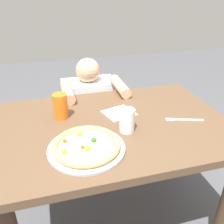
{
  "coord_description": "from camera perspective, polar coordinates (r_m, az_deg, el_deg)",
  "views": [
    {
      "loc": [
        -0.31,
        -1.06,
        1.4
      ],
      "look_at": [
        0.01,
        0.07,
        0.78
      ],
      "focal_mm": 38.81,
      "sensor_mm": 36.0,
      "label": 1
    }
  ],
  "objects": [
    {
      "name": "drink_cup_colored",
      "position": [
        1.33,
        -12.02,
        1.34
      ],
      "size": [
        0.08,
        0.08,
        0.14
      ],
      "color": "orange",
      "rests_on": "dining_table"
    },
    {
      "name": "diner_seated",
      "position": [
        1.98,
        -5.1,
        -2.15
      ],
      "size": [
        0.42,
        0.53,
        0.93
      ],
      "color": "#333847",
      "rests_on": "ground"
    },
    {
      "name": "ground_plane",
      "position": [
        1.78,
        0.43,
        -23.78
      ],
      "size": [
        8.0,
        8.0,
        0.0
      ],
      "primitive_type": "plane",
      "color": "#4C4C51"
    },
    {
      "name": "paper_napkin",
      "position": [
        1.38,
        1.65,
        -0.2
      ],
      "size": [
        0.19,
        0.18,
        0.0
      ],
      "primitive_type": "cube",
      "rotation": [
        0.0,
        0.0,
        0.29
      ],
      "color": "white",
      "rests_on": "dining_table"
    },
    {
      "name": "fork",
      "position": [
        1.36,
        16.28,
        -1.74
      ],
      "size": [
        0.2,
        0.08,
        0.0
      ],
      "color": "silver",
      "rests_on": "dining_table"
    },
    {
      "name": "pizza_near",
      "position": [
        1.08,
        -6.07,
        -8.01
      ],
      "size": [
        0.34,
        0.34,
        0.04
      ],
      "color": "#B7B7BC",
      "rests_on": "dining_table"
    },
    {
      "name": "water_cup_clear",
      "position": [
        1.19,
        3.55,
        -1.94
      ],
      "size": [
        0.08,
        0.08,
        0.12
      ],
      "color": "silver",
      "rests_on": "dining_table"
    },
    {
      "name": "dining_table",
      "position": [
        1.34,
        0.53,
        -6.76
      ],
      "size": [
        1.23,
        0.84,
        0.75
      ],
      "color": "brown",
      "rests_on": "ground"
    }
  ]
}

